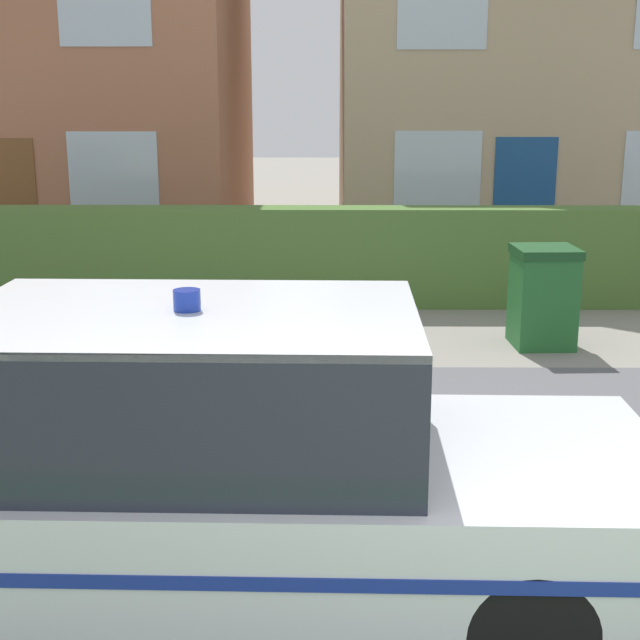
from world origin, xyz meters
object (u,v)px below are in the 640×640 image
(house_right, at_px, (523,24))
(house_left, at_px, (34,17))
(police_car, at_px, (226,465))
(wheelie_bin, at_px, (543,296))

(house_right, bearing_deg, house_left, -178.60)
(police_car, height_order, house_left, house_left)
(police_car, xyz_separation_m, house_right, (4.18, 12.88, 3.25))
(house_left, height_order, wheelie_bin, house_left)
(house_left, relative_size, wheelie_bin, 7.26)
(house_left, bearing_deg, police_car, -69.11)
(police_car, height_order, house_right, house_right)
(wheelie_bin, bearing_deg, house_left, 133.92)
(house_right, bearing_deg, wheelie_bin, -99.03)
(police_car, distance_m, house_left, 13.97)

